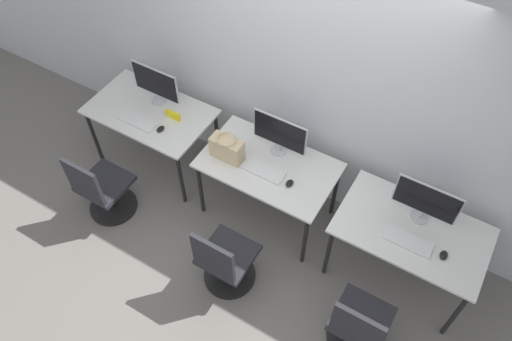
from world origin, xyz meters
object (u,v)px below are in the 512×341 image
Objects in this scene: keyboard_left at (138,121)px; office_chair_right at (358,327)px; office_chair_left at (102,190)px; keyboard_right at (408,241)px; office_chair_center at (225,262)px; mouse_center at (289,183)px; keyboard_center at (263,170)px; monitor_center at (280,134)px; handbag at (227,148)px; monitor_right at (426,201)px; monitor_left at (156,84)px; mouse_left at (161,129)px; mouse_right at (444,255)px.

office_chair_right is at bearing -13.32° from keyboard_left.
office_chair_left reaches higher than keyboard_right.
office_chair_center is at bearing -177.41° from office_chair_right.
office_chair_left is 1.84m from mouse_center.
keyboard_left is 1.00× the size of keyboard_center.
keyboard_left is 1.42m from monitor_center.
office_chair_right is 1.87m from handbag.
monitor_center is 1.23m from office_chair_center.
monitor_right is 1.34× the size of keyboard_right.
monitor_left is 1.66m from mouse_center.
keyboard_center is 1.00× the size of keyboard_right.
mouse_left is 1.00× the size of mouse_center.
monitor_center is 1.76× the size of handbag.
mouse_center is 0.89m from office_chair_center.
keyboard_right is (2.72, -0.29, -0.22)m from monitor_left.
office_chair_right is (2.65, -0.96, -0.63)m from monitor_left.
monitor_left is 1.15m from office_chair_left.
mouse_left is at bearing -162.47° from monitor_center.
office_chair_left is at bearing -91.18° from monitor_left.
monitor_right is at bearing 6.94° from mouse_left.
keyboard_right is (0.00, -0.27, -0.22)m from monitor_right.
keyboard_center is at bearing 178.48° from keyboard_right.
keyboard_left is 1.36m from keyboard_center.
mouse_right is (3.02, 0.70, 0.42)m from office_chair_left.
keyboard_center is 1.53m from office_chair_right.
mouse_left is 0.23× the size of keyboard_center.
mouse_left is 1.00× the size of mouse_right.
keyboard_left is (0.00, -0.33, -0.22)m from monitor_left.
keyboard_left is 1.63m from office_chair_center.
mouse_left is at bearing -176.49° from handbag.
keyboard_left is 2.74m from monitor_right.
office_chair_left reaches higher than mouse_right.
monitor_right is at bearing 8.38° from handbag.
monitor_left is at bearing 144.40° from office_chair_center.
office_chair_left is 2.88× the size of handbag.
office_chair_left is 2.20× the size of keyboard_center.
office_chair_center is 1.80m from mouse_right.
monitor_left is at bearing 179.69° from monitor_right.
mouse_center is at bearing -2.78° from keyboard_center.
handbag reaches higher than keyboard_left.
keyboard_right is 1.73m from handbag.
handbag is at bearing -176.91° from keyboard_center.
mouse_left is 0.17× the size of monitor_center.
monitor_right is (1.36, 0.23, 0.22)m from keyboard_center.
keyboard_left is 1.31× the size of handbag.
handbag is (-1.73, 0.02, 0.11)m from keyboard_right.
monitor_left reaches higher than office_chair_center.
mouse_right is 2.01m from handbag.
monitor_right is (1.09, 0.25, 0.21)m from mouse_center.
monitor_center reaches higher than mouse_left.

